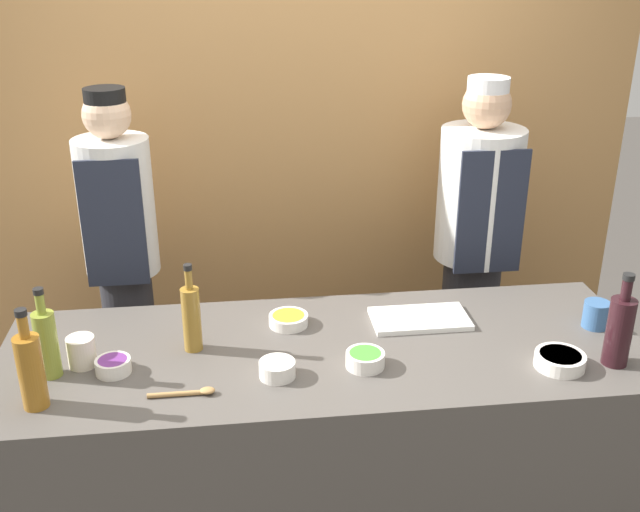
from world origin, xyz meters
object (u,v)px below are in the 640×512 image
(sauce_bowl_orange, at_px, (277,368))
(bottle_oil, at_px, (47,342))
(sauce_bowl_brown, at_px, (560,360))
(sauce_bowl_purple, at_px, (113,365))
(chef_right, at_px, (474,251))
(wooden_spoon, at_px, (188,393))
(cutting_board, at_px, (420,319))
(cup_cream, at_px, (82,352))
(cup_blue, at_px, (596,314))
(bottle_vinegar, at_px, (191,317))
(bottle_amber, at_px, (31,369))
(chef_left, at_px, (124,266))
(sauce_bowl_green, at_px, (365,359))
(sauce_bowl_yellow, at_px, (289,319))
(bottle_wine, at_px, (619,329))

(sauce_bowl_orange, distance_m, bottle_oil, 0.74)
(sauce_bowl_brown, distance_m, bottle_oil, 1.68)
(sauce_bowl_brown, height_order, sauce_bowl_purple, sauce_bowl_purple)
(chef_right, bearing_deg, bottle_oil, -154.19)
(bottle_oil, bearing_deg, sauce_bowl_purple, -2.77)
(sauce_bowl_purple, bearing_deg, wooden_spoon, -33.62)
(cutting_board, distance_m, cup_cream, 1.21)
(cup_blue, bearing_deg, bottle_vinegar, 179.36)
(bottle_amber, height_order, chef_left, chef_left)
(sauce_bowl_green, xyz_separation_m, cutting_board, (0.26, 0.29, -0.02))
(sauce_bowl_purple, bearing_deg, cup_blue, 3.56)
(chef_right, bearing_deg, sauce_bowl_brown, -91.02)
(sauce_bowl_purple, distance_m, cutting_board, 1.11)
(sauce_bowl_orange, bearing_deg, cup_blue, 9.42)
(sauce_bowl_brown, xyz_separation_m, sauce_bowl_yellow, (-0.87, 0.40, -0.00))
(sauce_bowl_green, bearing_deg, cup_blue, 10.87)
(cutting_board, bearing_deg, sauce_bowl_purple, -168.32)
(cutting_board, relative_size, chef_right, 0.21)
(sauce_bowl_brown, distance_m, cup_blue, 0.35)
(sauce_bowl_orange, distance_m, bottle_amber, 0.75)
(bottle_wine, bearing_deg, sauce_bowl_yellow, 159.33)
(cutting_board, relative_size, bottle_amber, 1.08)
(sauce_bowl_brown, xyz_separation_m, cutting_board, (-0.38, 0.37, -0.02))
(bottle_oil, distance_m, cup_blue, 1.92)
(cutting_board, bearing_deg, sauce_bowl_yellow, 176.25)
(sauce_bowl_green, height_order, bottle_amber, bottle_amber)
(bottle_oil, height_order, wooden_spoon, bottle_oil)
(bottle_wine, distance_m, cup_blue, 0.27)
(sauce_bowl_brown, xyz_separation_m, cup_cream, (-1.58, 0.20, 0.03))
(bottle_vinegar, bearing_deg, bottle_wine, -10.78)
(sauce_bowl_brown, relative_size, cup_blue, 1.69)
(sauce_bowl_yellow, xyz_separation_m, sauce_bowl_purple, (-0.60, -0.26, 0.00))
(sauce_bowl_purple, xyz_separation_m, bottle_wine, (1.66, -0.14, 0.10))
(bottle_oil, distance_m, bottle_wine, 1.87)
(sauce_bowl_yellow, distance_m, cup_cream, 0.73)
(sauce_bowl_green, height_order, chef_left, chef_left)
(sauce_bowl_brown, height_order, cutting_board, sauce_bowl_brown)
(cutting_board, distance_m, cup_blue, 0.64)
(sauce_bowl_orange, bearing_deg, wooden_spoon, -165.10)
(cup_cream, distance_m, chef_left, 0.77)
(cutting_board, height_order, cup_blue, cup_blue)
(chef_right, bearing_deg, bottle_amber, -149.73)
(wooden_spoon, bearing_deg, sauce_bowl_yellow, 50.26)
(bottle_wine, relative_size, cup_blue, 3.33)
(sauce_bowl_green, height_order, sauce_bowl_purple, sauce_bowl_green)
(sauce_bowl_brown, relative_size, cup_cream, 1.59)
(bottle_amber, relative_size, bottle_oil, 1.05)
(sauce_bowl_purple, height_order, chef_right, chef_right)
(sauce_bowl_brown, distance_m, sauce_bowl_yellow, 0.96)
(cutting_board, xyz_separation_m, bottle_amber, (-1.29, -0.39, 0.12))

